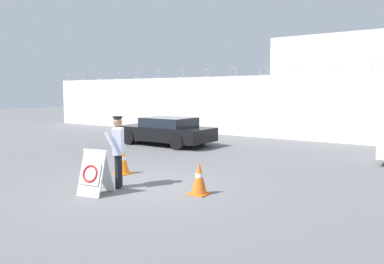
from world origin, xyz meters
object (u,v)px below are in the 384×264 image
(barricade_sign, at_px, (95,172))
(security_guard, at_px, (118,148))
(traffic_cone_mid, at_px, (123,160))
(parked_car_front_coupe, at_px, (166,131))
(traffic_cone_near, at_px, (199,178))

(barricade_sign, relative_size, security_guard, 0.59)
(barricade_sign, bearing_deg, traffic_cone_mid, 106.24)
(barricade_sign, xyz_separation_m, parked_car_front_coupe, (-3.74, 7.31, 0.11))
(parked_car_front_coupe, bearing_deg, barricade_sign, 117.71)
(traffic_cone_near, xyz_separation_m, parked_car_front_coupe, (-5.73, 5.95, 0.25))
(traffic_cone_near, bearing_deg, barricade_sign, -145.62)
(traffic_cone_near, height_order, parked_car_front_coupe, parked_car_front_coupe)
(traffic_cone_near, distance_m, traffic_cone_mid, 3.08)
(barricade_sign, distance_m, traffic_cone_near, 2.41)
(security_guard, bearing_deg, barricade_sign, -35.24)
(traffic_cone_near, distance_m, parked_car_front_coupe, 8.26)
(barricade_sign, bearing_deg, security_guard, 77.51)
(security_guard, xyz_separation_m, parked_car_front_coupe, (-3.75, 6.57, -0.36))
(barricade_sign, relative_size, traffic_cone_near, 1.36)
(security_guard, distance_m, traffic_cone_near, 2.16)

